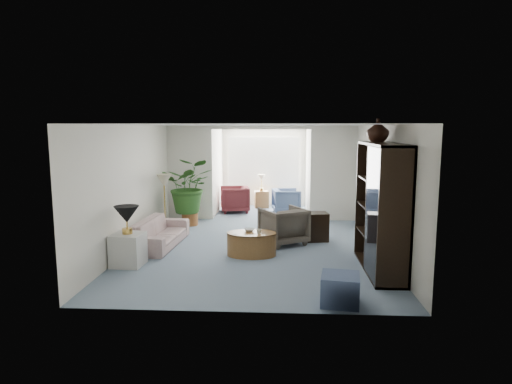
# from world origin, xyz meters

# --- Properties ---
(floor) EXTENTS (6.00, 6.00, 0.00)m
(floor) POSITION_xyz_m (0.00, 0.00, 0.00)
(floor) COLOR gray
(floor) RESTS_ON ground
(sunroom_floor) EXTENTS (2.60, 2.60, 0.00)m
(sunroom_floor) POSITION_xyz_m (0.00, 4.10, 0.00)
(sunroom_floor) COLOR gray
(sunroom_floor) RESTS_ON ground
(back_pier_left) EXTENTS (1.20, 0.12, 2.50)m
(back_pier_left) POSITION_xyz_m (-1.90, 3.00, 1.25)
(back_pier_left) COLOR white
(back_pier_left) RESTS_ON ground
(back_pier_right) EXTENTS (1.20, 0.12, 2.50)m
(back_pier_right) POSITION_xyz_m (1.90, 3.00, 1.25)
(back_pier_right) COLOR white
(back_pier_right) RESTS_ON ground
(back_header) EXTENTS (2.60, 0.12, 0.10)m
(back_header) POSITION_xyz_m (0.00, 3.00, 2.45)
(back_header) COLOR white
(back_header) RESTS_ON back_pier_left
(window_pane) EXTENTS (2.20, 0.02, 1.50)m
(window_pane) POSITION_xyz_m (0.00, 5.18, 1.40)
(window_pane) COLOR white
(window_blinds) EXTENTS (2.20, 0.02, 1.50)m
(window_blinds) POSITION_xyz_m (0.00, 5.15, 1.40)
(window_blinds) COLOR white
(framed_picture) EXTENTS (0.04, 0.50, 0.40)m
(framed_picture) POSITION_xyz_m (2.46, -0.10, 1.70)
(framed_picture) COLOR #BFB498
(sofa) EXTENTS (0.87, 1.96, 0.56)m
(sofa) POSITION_xyz_m (-1.99, 0.26, 0.28)
(sofa) COLOR beige
(sofa) RESTS_ON ground
(end_table) EXTENTS (0.56, 0.56, 0.58)m
(end_table) POSITION_xyz_m (-2.19, -1.09, 0.29)
(end_table) COLOR silver
(end_table) RESTS_ON ground
(table_lamp) EXTENTS (0.44, 0.44, 0.30)m
(table_lamp) POSITION_xyz_m (-2.19, -1.09, 0.93)
(table_lamp) COLOR black
(table_lamp) RESTS_ON end_table
(floor_lamp) EXTENTS (0.36, 0.36, 0.28)m
(floor_lamp) POSITION_xyz_m (-2.15, 1.31, 1.25)
(floor_lamp) COLOR beige
(floor_lamp) RESTS_ON ground
(coffee_table) EXTENTS (0.96, 0.96, 0.45)m
(coffee_table) POSITION_xyz_m (-0.03, -0.34, 0.23)
(coffee_table) COLOR brown
(coffee_table) RESTS_ON ground
(coffee_bowl) EXTENTS (0.21, 0.21, 0.05)m
(coffee_bowl) POSITION_xyz_m (-0.08, -0.24, 0.48)
(coffee_bowl) COLOR silver
(coffee_bowl) RESTS_ON coffee_table
(coffee_cup) EXTENTS (0.10, 0.10, 0.09)m
(coffee_cup) POSITION_xyz_m (0.12, -0.44, 0.50)
(coffee_cup) COLOR silver
(coffee_cup) RESTS_ON coffee_table
(wingback_chair) EXTENTS (1.14, 1.15, 0.78)m
(wingback_chair) POSITION_xyz_m (0.58, 0.56, 0.39)
(wingback_chair) COLOR #5F574B
(wingback_chair) RESTS_ON ground
(side_table_dark) EXTENTS (0.57, 0.49, 0.62)m
(side_table_dark) POSITION_xyz_m (1.28, 0.86, 0.31)
(side_table_dark) COLOR black
(side_table_dark) RESTS_ON ground
(entertainment_cabinet) EXTENTS (0.53, 1.97, 2.19)m
(entertainment_cabinet) POSITION_xyz_m (2.23, -1.09, 1.10)
(entertainment_cabinet) COLOR black
(entertainment_cabinet) RESTS_ON ground
(cabinet_urn) EXTENTS (0.39, 0.39, 0.41)m
(cabinet_urn) POSITION_xyz_m (2.23, -0.59, 2.40)
(cabinet_urn) COLOR black
(cabinet_urn) RESTS_ON entertainment_cabinet
(ottoman) EXTENTS (0.60, 0.60, 0.42)m
(ottoman) POSITION_xyz_m (1.36, -2.63, 0.21)
(ottoman) COLOR #4A5780
(ottoman) RESTS_ON ground
(plant_pot) EXTENTS (0.40, 0.40, 0.32)m
(plant_pot) POSITION_xyz_m (-1.76, 2.23, 0.16)
(plant_pot) COLOR #9B5A2D
(plant_pot) RESTS_ON ground
(house_plant) EXTENTS (1.24, 1.07, 1.37)m
(house_plant) POSITION_xyz_m (-1.76, 2.23, 1.01)
(house_plant) COLOR #2A5A1E
(house_plant) RESTS_ON plant_pot
(sunroom_chair_blue) EXTENTS (0.87, 0.85, 0.69)m
(sunroom_chair_blue) POSITION_xyz_m (0.69, 4.05, 0.35)
(sunroom_chair_blue) COLOR #4A5780
(sunroom_chair_blue) RESTS_ON ground
(sunroom_chair_maroon) EXTENTS (0.95, 0.93, 0.75)m
(sunroom_chair_maroon) POSITION_xyz_m (-0.81, 4.05, 0.38)
(sunroom_chair_maroon) COLOR maroon
(sunroom_chair_maroon) RESTS_ON ground
(sunroom_table) EXTENTS (0.47, 0.39, 0.51)m
(sunroom_table) POSITION_xyz_m (-0.06, 4.80, 0.26)
(sunroom_table) COLOR brown
(sunroom_table) RESTS_ON ground
(shelf_clutter) EXTENTS (0.30, 0.92, 1.06)m
(shelf_clutter) POSITION_xyz_m (2.18, -1.36, 0.94)
(shelf_clutter) COLOR black
(shelf_clutter) RESTS_ON entertainment_cabinet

